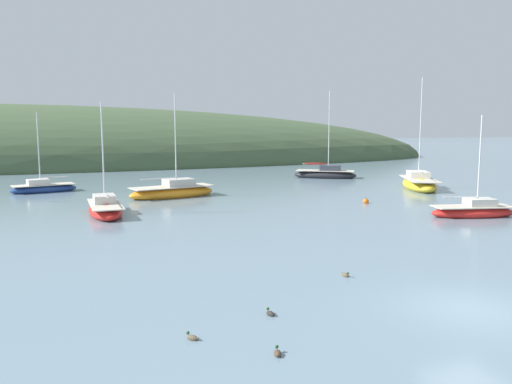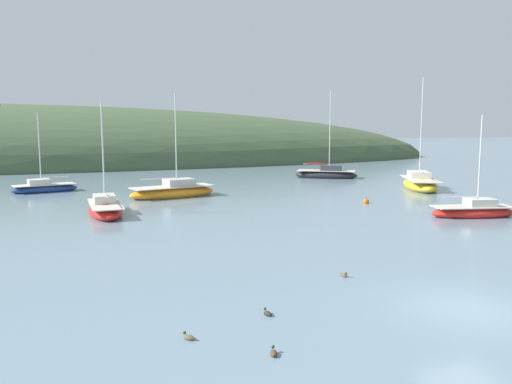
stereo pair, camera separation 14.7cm
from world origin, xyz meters
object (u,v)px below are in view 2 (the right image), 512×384
object	(u,v)px
duck_trailing	(274,353)
duck_lead	(189,337)
sailboat_cream_ketch	(474,211)
sailboat_orange_cutter	(420,184)
duck_lone_right	(268,313)
sailboat_white_near	(105,209)
sailboat_teal_outer	(44,188)
mooring_buoy_channel	(366,202)
duck_lone_left	(344,275)
sailboat_blue_center	(326,174)
sailboat_yellow_far	(173,192)

from	to	relation	value
duck_trailing	duck_lead	world-z (taller)	same
sailboat_cream_ketch	sailboat_orange_cutter	xyz separation A→B (m)	(5.84, 13.21, 0.12)
sailboat_orange_cutter	duck_lone_right	bearing A→B (deg)	-133.80
sailboat_orange_cutter	sailboat_white_near	world-z (taller)	sailboat_orange_cutter
sailboat_cream_ketch	sailboat_teal_outer	size ratio (longest dim) A/B	0.92
sailboat_orange_cutter	sailboat_teal_outer	distance (m)	32.93
sailboat_white_near	duck_lead	size ratio (longest dim) A/B	19.52
sailboat_white_near	duck_lead	bearing A→B (deg)	-86.92
sailboat_teal_outer	mooring_buoy_channel	world-z (taller)	sailboat_teal_outer
sailboat_orange_cutter	duck_lone_left	bearing A→B (deg)	-131.85
duck_lone_right	sailboat_blue_center	bearing A→B (deg)	60.85
duck_trailing	sailboat_white_near	bearing A→B (deg)	97.38
sailboat_yellow_far	duck_lead	size ratio (longest dim) A/B	22.47
duck_trailing	duck_lone_right	distance (m)	2.68
sailboat_blue_center	sailboat_white_near	bearing A→B (deg)	-145.28
sailboat_teal_outer	duck_trailing	xyz separation A→B (m)	(7.28, -35.81, -0.29)
sailboat_blue_center	sailboat_teal_outer	bearing A→B (deg)	-173.74
sailboat_orange_cutter	sailboat_white_near	bearing A→B (deg)	-169.63
sailboat_cream_ketch	sailboat_white_near	world-z (taller)	sailboat_white_near
duck_trailing	duck_lone_right	size ratio (longest dim) A/B	1.00
duck_lone_right	sailboat_white_near	bearing A→B (deg)	100.55
duck_lead	duck_lone_left	xyz separation A→B (m)	(6.62, 3.74, 0.00)
duck_lone_right	sailboat_teal_outer	bearing A→B (deg)	103.63
sailboat_teal_outer	sailboat_orange_cutter	bearing A→B (deg)	-14.90
sailboat_cream_ketch	sailboat_blue_center	world-z (taller)	sailboat_blue_center
sailboat_orange_cutter	duck_lead	distance (m)	36.82
sailboat_orange_cutter	mooring_buoy_channel	world-z (taller)	sailboat_orange_cutter
duck_lead	sailboat_teal_outer	bearing A→B (deg)	99.13
sailboat_yellow_far	sailboat_white_near	distance (m)	8.78
sailboat_yellow_far	duck_trailing	size ratio (longest dim) A/B	19.82
sailboat_blue_center	sailboat_yellow_far	bearing A→B (deg)	-152.06
sailboat_orange_cutter	duck_lone_left	xyz separation A→B (m)	(-19.70, -22.00, -0.40)
sailboat_teal_outer	duck_lone_left	size ratio (longest dim) A/B	16.35
duck_lone_right	sailboat_orange_cutter	bearing A→B (deg)	46.20
sailboat_cream_ketch	duck_lone_right	distance (m)	21.34
duck_trailing	duck_lone_right	xyz separation A→B (m)	(0.79, 2.56, 0.00)
sailboat_cream_ketch	sailboat_yellow_far	world-z (taller)	sailboat_yellow_far
sailboat_yellow_far	duck_trailing	distance (m)	29.26
mooring_buoy_channel	sailboat_blue_center	bearing A→B (deg)	72.08
sailboat_orange_cutter	duck_lone_right	size ratio (longest dim) A/B	23.93
sailboat_orange_cutter	sailboat_blue_center	bearing A→B (deg)	106.76
sailboat_cream_ketch	sailboat_white_near	bearing A→B (deg)	159.24
mooring_buoy_channel	duck_lone_right	bearing A→B (deg)	-128.00
sailboat_white_near	duck_lone_right	distance (m)	20.10
sailboat_yellow_far	duck_lone_left	bearing A→B (deg)	-84.68
sailboat_teal_outer	duck_lead	size ratio (longest dim) A/B	18.63
sailboat_yellow_far	mooring_buoy_channel	xyz separation A→B (m)	(12.69, -7.98, -0.30)
sailboat_blue_center	mooring_buoy_channel	xyz separation A→B (m)	(-5.74, -17.75, -0.29)
sailboat_blue_center	duck_lead	xyz separation A→B (m)	(-22.84, -37.32, -0.36)
sailboat_blue_center	duck_lone_right	bearing A→B (deg)	-119.15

